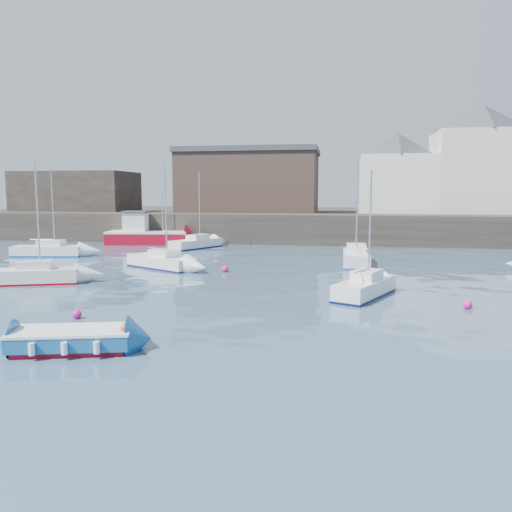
% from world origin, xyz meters
% --- Properties ---
extents(water, '(220.00, 220.00, 0.00)m').
position_xyz_m(water, '(0.00, 0.00, 0.00)').
color(water, '#2D4760').
rests_on(water, ground).
extents(quay_wall, '(90.00, 5.00, 3.00)m').
position_xyz_m(quay_wall, '(0.00, 35.00, 1.50)').
color(quay_wall, '#28231E').
rests_on(quay_wall, ground).
extents(land_strip, '(90.00, 32.00, 2.80)m').
position_xyz_m(land_strip, '(0.00, 53.00, 1.40)').
color(land_strip, '#28231E').
rests_on(land_strip, ground).
extents(bldg_east_a, '(13.36, 13.36, 11.80)m').
position_xyz_m(bldg_east_a, '(20.00, 42.00, 8.81)').
color(bldg_east_a, beige).
rests_on(bldg_east_a, land_strip).
extents(bldg_east_d, '(11.14, 11.14, 8.95)m').
position_xyz_m(bldg_east_d, '(11.00, 41.50, 7.36)').
color(bldg_east_d, white).
rests_on(bldg_east_d, land_strip).
extents(warehouse, '(16.40, 10.40, 7.60)m').
position_xyz_m(warehouse, '(-6.00, 43.00, 6.62)').
color(warehouse, '#3D2D26').
rests_on(warehouse, land_strip).
extents(bldg_west, '(14.00, 8.00, 5.00)m').
position_xyz_m(bldg_west, '(-28.00, 42.00, 5.30)').
color(bldg_west, '#353028').
rests_on(bldg_west, land_strip).
extents(blue_dinghy, '(4.20, 2.60, 0.74)m').
position_xyz_m(blue_dinghy, '(-3.78, -2.00, 0.41)').
color(blue_dinghy, maroon).
rests_on(blue_dinghy, ground).
extents(fishing_boat, '(8.52, 4.24, 5.40)m').
position_xyz_m(fishing_boat, '(-14.75, 31.46, 1.04)').
color(fishing_boat, maroon).
rests_on(fishing_boat, ground).
extents(sailboat_a, '(5.55, 3.37, 6.87)m').
position_xyz_m(sailboat_a, '(-12.60, 9.06, 0.48)').
color(sailboat_a, white).
rests_on(sailboat_a, ground).
extents(sailboat_b, '(5.74, 4.36, 7.21)m').
position_xyz_m(sailboat_b, '(-7.30, 16.01, 0.47)').
color(sailboat_b, white).
rests_on(sailboat_b, ground).
extents(sailboat_c, '(3.42, 5.00, 6.32)m').
position_xyz_m(sailboat_c, '(6.15, 8.52, 0.48)').
color(sailboat_c, white).
rests_on(sailboat_c, ground).
extents(sailboat_e, '(5.92, 2.66, 7.35)m').
position_xyz_m(sailboat_e, '(-18.91, 20.82, 0.48)').
color(sailboat_e, white).
rests_on(sailboat_e, ground).
extents(sailboat_f, '(1.90, 5.83, 7.56)m').
position_xyz_m(sailboat_f, '(6.05, 20.12, 0.53)').
color(sailboat_f, white).
rests_on(sailboat_f, ground).
extents(sailboat_h, '(4.18, 5.75, 7.17)m').
position_xyz_m(sailboat_h, '(-8.57, 28.68, 0.47)').
color(sailboat_h, white).
rests_on(sailboat_h, ground).
extents(buoy_near, '(0.39, 0.39, 0.39)m').
position_xyz_m(buoy_near, '(-5.86, 2.00, 0.00)').
color(buoy_near, '#DF1587').
rests_on(buoy_near, ground).
extents(buoy_mid, '(0.42, 0.42, 0.42)m').
position_xyz_m(buoy_mid, '(10.59, 6.55, 0.00)').
color(buoy_mid, '#DF1587').
rests_on(buoy_mid, ground).
extents(buoy_far, '(0.44, 0.44, 0.44)m').
position_xyz_m(buoy_far, '(-2.59, 15.10, 0.00)').
color(buoy_far, '#DF1587').
rests_on(buoy_far, ground).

